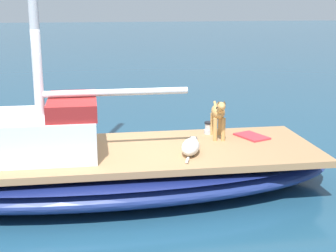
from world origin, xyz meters
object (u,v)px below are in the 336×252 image
at_px(deck_winch, 209,128).
at_px(deck_towel, 252,136).
at_px(dog_white, 191,146).
at_px(dog_tan, 218,114).
at_px(sailboat_main, 104,171).

xyz_separation_m(deck_winch, deck_towel, (-0.34, -0.66, -0.08)).
bearing_deg(dog_white, deck_winch, -27.59).
height_order(dog_white, dog_tan, dog_tan).
distance_m(sailboat_main, deck_towel, 2.54).
bearing_deg(dog_tan, dog_white, 139.52).
distance_m(dog_tan, deck_winch, 0.45).
height_order(dog_tan, deck_towel, dog_tan).
height_order(deck_winch, deck_towel, deck_winch).
relative_size(dog_tan, deck_towel, 1.68).
xyz_separation_m(sailboat_main, dog_white, (-0.33, -1.29, 0.43)).
bearing_deg(deck_towel, sailboat_main, 98.27).
xyz_separation_m(dog_white, deck_winch, (1.03, -0.54, -0.01)).
bearing_deg(deck_winch, deck_towel, -117.15).
height_order(dog_tan, deck_winch, dog_tan).
distance_m(deck_winch, deck_towel, 0.75).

